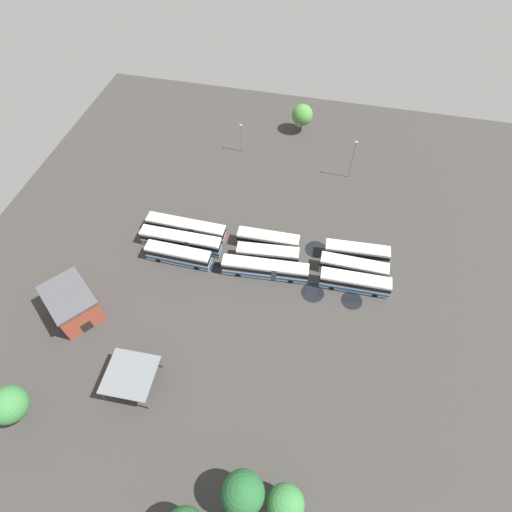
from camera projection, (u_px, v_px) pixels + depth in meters
ground_plane at (266, 260)px, 78.46m from camera, size 113.08×113.08×0.00m
bus_row0_slot0 at (357, 252)px, 77.26m from camera, size 12.09×3.27×3.45m
bus_row0_slot1 at (354, 267)px, 75.16m from camera, size 12.33×2.70×3.45m
bus_row0_slot2 at (355, 282)px, 73.16m from camera, size 12.50×2.85×3.45m
bus_row1_slot0 at (268, 240)px, 79.03m from camera, size 11.96×2.82×3.45m
bus_row1_slot1 at (268, 254)px, 76.96m from camera, size 11.78×3.67×3.45m
bus_row1_slot2 at (265, 269)px, 74.94m from camera, size 15.94×3.76×3.45m
bus_row2_slot0 at (186, 228)px, 80.94m from camera, size 15.84×2.82×3.45m
bus_row2_slot1 at (181, 241)px, 78.97m from camera, size 15.81×2.66×3.45m
bus_row2_slot2 at (178, 255)px, 76.85m from camera, size 12.41×2.71×3.45m
depot_building at (72, 304)px, 69.26m from camera, size 11.46×11.06×5.77m
maintenance_shelter at (130, 375)px, 61.11m from camera, size 7.68×7.48×3.76m
lamp_post_near_entrance at (241, 137)px, 94.82m from camera, size 0.56×0.28×7.30m
lamp_post_far_corner at (353, 159)px, 88.40m from camera, size 0.56×0.28×9.59m
tree_south_edge at (302, 115)px, 99.15m from camera, size 5.07×5.07×7.12m
tree_west_edge at (286, 504)px, 50.26m from camera, size 4.69×4.69×6.91m
tree_northwest at (9, 405)px, 56.99m from camera, size 5.35×5.35×7.74m
tree_northeast at (243, 493)px, 49.83m from camera, size 5.38×5.38×8.54m
puddle_front_lane at (352, 301)px, 72.97m from camera, size 3.80×3.80×0.01m
puddle_near_shelter at (216, 268)px, 77.28m from camera, size 2.49×2.49×0.01m
puddle_between_rows at (316, 249)px, 79.96m from camera, size 4.27×4.27×0.01m
puddle_back_corner at (313, 293)px, 73.96m from camera, size 4.14×4.14×0.01m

